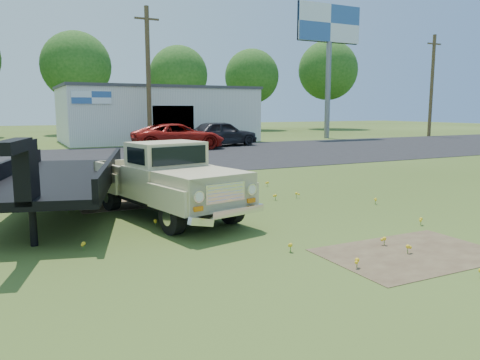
{
  "coord_description": "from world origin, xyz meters",
  "views": [
    {
      "loc": [
        -4.58,
        -8.59,
        2.45
      ],
      "look_at": [
        0.21,
        1.0,
        0.82
      ],
      "focal_mm": 35.0,
      "sensor_mm": 36.0,
      "label": 1
    }
  ],
  "objects_px": {
    "billboard": "(329,35)",
    "flatbed_trailer": "(59,172)",
    "vintage_pickup_truck": "(167,179)",
    "red_pickup": "(178,137)",
    "dark_sedan": "(222,134)"
  },
  "relations": [
    {
      "from": "billboard",
      "to": "flatbed_trailer",
      "type": "xyz_separation_m",
      "value": [
        -23.51,
        -20.97,
        -7.54
      ]
    },
    {
      "from": "billboard",
      "to": "vintage_pickup_truck",
      "type": "distance_m",
      "value": 31.91
    },
    {
      "from": "vintage_pickup_truck",
      "to": "flatbed_trailer",
      "type": "relative_size",
      "value": 0.65
    },
    {
      "from": "vintage_pickup_truck",
      "to": "flatbed_trailer",
      "type": "distance_m",
      "value": 2.61
    },
    {
      "from": "billboard",
      "to": "flatbed_trailer",
      "type": "height_order",
      "value": "billboard"
    },
    {
      "from": "flatbed_trailer",
      "to": "red_pickup",
      "type": "height_order",
      "value": "flatbed_trailer"
    },
    {
      "from": "dark_sedan",
      "to": "red_pickup",
      "type": "bearing_deg",
      "value": 101.16
    },
    {
      "from": "billboard",
      "to": "red_pickup",
      "type": "distance_m",
      "value": 17.79
    },
    {
      "from": "vintage_pickup_truck",
      "to": "red_pickup",
      "type": "height_order",
      "value": "vintage_pickup_truck"
    },
    {
      "from": "billboard",
      "to": "dark_sedan",
      "type": "relative_size",
      "value": 2.24
    },
    {
      "from": "billboard",
      "to": "vintage_pickup_truck",
      "type": "height_order",
      "value": "billboard"
    },
    {
      "from": "vintage_pickup_truck",
      "to": "red_pickup",
      "type": "distance_m",
      "value": 18.28
    },
    {
      "from": "flatbed_trailer",
      "to": "dark_sedan",
      "type": "distance_m",
      "value": 20.64
    },
    {
      "from": "flatbed_trailer",
      "to": "vintage_pickup_truck",
      "type": "bearing_deg",
      "value": -18.7
    },
    {
      "from": "billboard",
      "to": "red_pickup",
      "type": "xyz_separation_m",
      "value": [
        -15.13,
        -5.25,
        -7.75
      ]
    }
  ]
}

